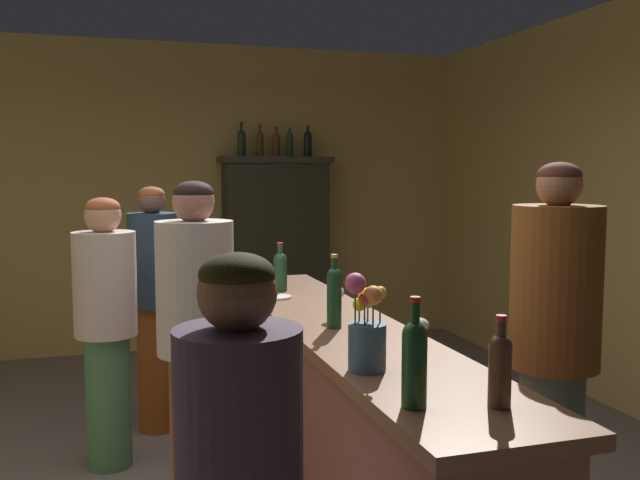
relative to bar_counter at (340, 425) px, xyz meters
The scene contains 20 objects.
wall_back 3.85m from the bar_counter, 97.97° to the left, with size 5.95×0.12×2.87m, color tan.
bar_counter is the anchor object (origin of this frame).
display_cabinet 3.47m from the bar_counter, 81.55° to the left, with size 1.04×0.42×1.82m.
wine_bottle_riesling 0.65m from the bar_counter, 123.78° to the right, with size 0.07×0.07×0.33m.
wine_bottle_rose 1.33m from the bar_counter, 98.00° to the right, with size 0.08×0.08×0.33m.
wine_bottle_merlot 1.11m from the bar_counter, 93.66° to the left, with size 0.08×0.08×0.28m.
wine_bottle_syrah 1.37m from the bar_counter, 86.23° to the right, with size 0.07×0.07×0.28m.
wine_glass_front 0.82m from the bar_counter, 76.30° to the right, with size 0.08×0.08×0.13m.
wine_glass_mid 0.62m from the bar_counter, 82.26° to the left, with size 0.08×0.08×0.16m.
flower_arrangement 1.00m from the bar_counter, 101.98° to the right, with size 0.16×0.14×0.35m.
cheese_plate 0.87m from the bar_counter, 100.86° to the left, with size 0.16×0.16×0.01m, color white.
display_bottle_left 3.71m from the bar_counter, 86.85° to the left, with size 0.08×0.08×0.31m.
display_bottle_midleft 3.72m from the bar_counter, 83.94° to the left, with size 0.07×0.07×0.30m.
display_bottle_center 3.73m from the bar_counter, 81.32° to the left, with size 0.07×0.07×0.28m.
display_bottle_midright 3.75m from the bar_counter, 79.23° to the left, with size 0.06×0.06×0.29m.
display_bottle_right 3.79m from the bar_counter, 76.39° to the left, with size 0.08×0.08×0.30m.
patron_by_cabinet 1.75m from the bar_counter, 115.91° to the left, with size 0.31×0.31×1.59m.
patron_in_grey 0.78m from the bar_counter, 161.87° to the left, with size 0.36×0.36×1.64m.
patron_near_entrance 1.51m from the bar_counter, 135.03° to the left, with size 0.35×0.35×1.54m.
bartender 1.04m from the bar_counter, 39.61° to the right, with size 0.36×0.36×1.72m.
Camera 1 is at (-0.50, -3.16, 1.68)m, focal length 38.93 mm.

